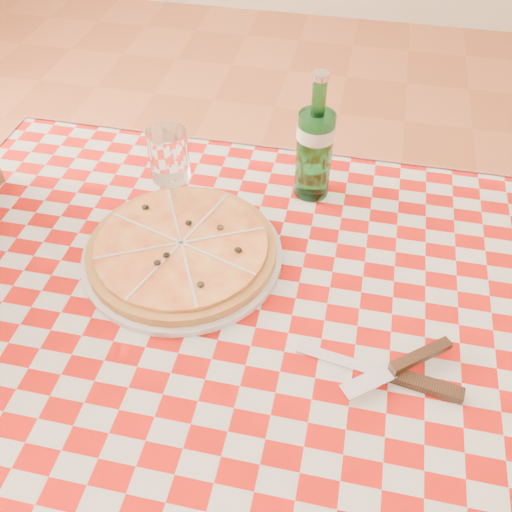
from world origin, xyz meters
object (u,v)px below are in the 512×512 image
(dining_table, at_px, (260,346))
(pizza_plate, at_px, (182,248))
(water_bottle, at_px, (315,137))
(wine_glass, at_px, (171,175))

(dining_table, bearing_deg, pizza_plate, 150.97)
(water_bottle, bearing_deg, dining_table, -96.53)
(dining_table, relative_size, pizza_plate, 3.44)
(dining_table, distance_m, wine_glass, 0.34)
(pizza_plate, relative_size, water_bottle, 1.38)
(pizza_plate, distance_m, water_bottle, 0.32)
(dining_table, height_order, wine_glass, wine_glass)
(pizza_plate, bearing_deg, wine_glass, 113.10)
(pizza_plate, height_order, water_bottle, water_bottle)
(water_bottle, distance_m, wine_glass, 0.27)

